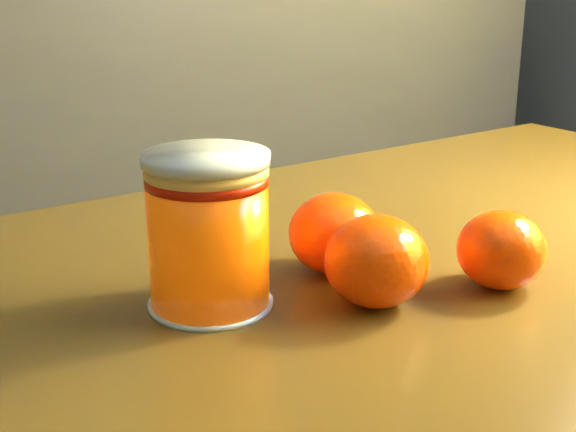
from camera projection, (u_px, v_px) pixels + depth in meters
name	position (u px, v px, depth m)	size (l,w,h in m)	color
table	(466.00, 378.00, 0.61)	(1.03, 0.81, 0.70)	brown
juice_glass	(208.00, 232.00, 0.51)	(0.08, 0.08, 0.10)	#FF5705
orange_front	(334.00, 233.00, 0.57)	(0.07, 0.07, 0.06)	#FF4605
orange_back	(502.00, 250.00, 0.55)	(0.06, 0.06, 0.05)	#FF4605
orange_extra	(376.00, 261.00, 0.52)	(0.07, 0.07, 0.06)	#FF4605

